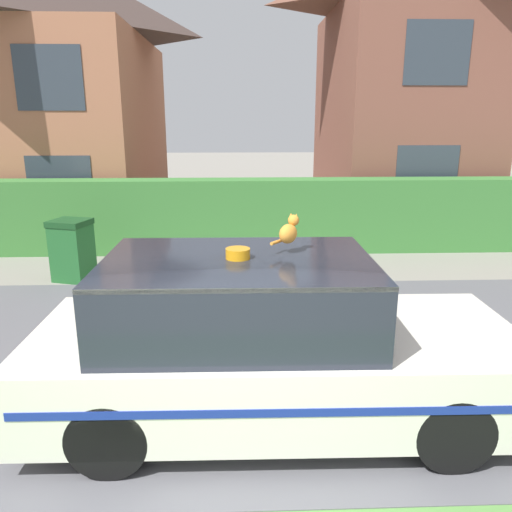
% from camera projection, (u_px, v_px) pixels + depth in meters
% --- Properties ---
extents(road_strip, '(28.00, 5.24, 0.01)m').
position_uv_depth(road_strip, '(237.00, 351.00, 6.16)').
color(road_strip, '#5B5B60').
rests_on(road_strip, ground).
extents(garden_hedge, '(13.13, 0.66, 1.55)m').
position_uv_depth(garden_hedge, '(254.00, 216.00, 10.61)').
color(garden_hedge, '#3D7F38').
rests_on(garden_hedge, ground).
extents(police_car, '(4.47, 1.85, 1.66)m').
position_uv_depth(police_car, '(264.00, 343.00, 4.63)').
color(police_car, black).
rests_on(police_car, road_strip).
extents(cat, '(0.29, 0.25, 0.27)m').
position_uv_depth(cat, '(289.00, 231.00, 4.55)').
color(cat, orange).
rests_on(cat, police_car).
extents(house_left, '(6.75, 6.93, 7.32)m').
position_uv_depth(house_left, '(26.00, 81.00, 13.35)').
color(house_left, '#A86B4C').
rests_on(house_left, ground).
extents(house_right, '(7.92, 5.89, 7.80)m').
position_uv_depth(house_right, '(473.00, 72.00, 13.30)').
color(house_right, brown).
rests_on(house_right, ground).
extents(wheelie_bin, '(0.76, 0.72, 1.08)m').
position_uv_depth(wheelie_bin, '(72.00, 250.00, 8.76)').
color(wheelie_bin, '#23662D').
rests_on(wheelie_bin, ground).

